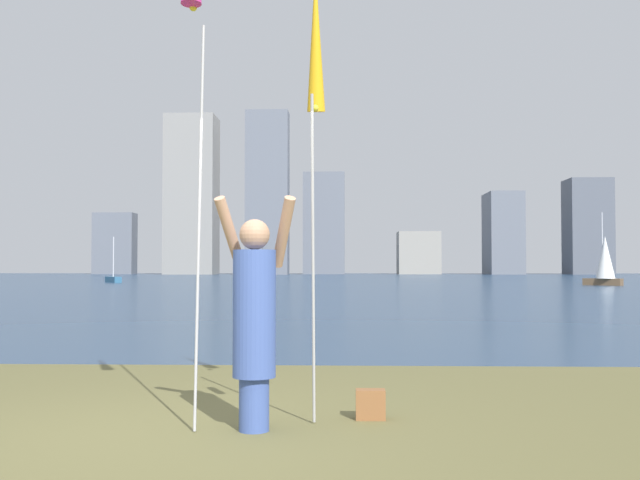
# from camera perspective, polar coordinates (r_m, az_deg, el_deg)

# --- Properties ---
(ground) EXTENTS (120.00, 138.00, 0.12)m
(ground) POSITION_cam_1_polar(r_m,az_deg,el_deg) (56.68, 0.67, -3.32)
(ground) COLOR brown
(person) EXTENTS (0.68, 0.50, 1.85)m
(person) POSITION_cam_1_polar(r_m,az_deg,el_deg) (5.99, -4.98, -5.63)
(person) COLOR #3F59A5
(person) RESTS_ON ground
(kite_flag_right) EXTENTS (0.16, 0.89, 3.90)m
(kite_flag_right) POSITION_cam_1_polar(r_m,az_deg,el_deg) (6.76, -0.33, 14.31)
(kite_flag_right) COLOR #B2B2B7
(kite_flag_right) RESTS_ON ground
(bag) EXTENTS (0.25, 0.16, 0.25)m
(bag) POSITION_cam_1_polar(r_m,az_deg,el_deg) (6.51, 3.84, -12.30)
(bag) COLOR brown
(bag) RESTS_ON ground
(sailboat_3) EXTENTS (2.33, 2.01, 4.79)m
(sailboat_3) POSITION_cam_1_polar(r_m,az_deg,el_deg) (52.54, 20.75, -1.50)
(sailboat_3) COLOR brown
(sailboat_3) RESTS_ON ground
(sailboat_5) EXTENTS (1.98, 2.69, 3.51)m
(sailboat_5) POSITION_cam_1_polar(r_m,az_deg,el_deg) (60.01, -15.38, -2.85)
(sailboat_5) COLOR #2D6084
(sailboat_5) RESTS_ON ground
(sailboat_7) EXTENTS (0.93, 2.47, 4.32)m
(sailboat_7) POSITION_cam_1_polar(r_m,az_deg,el_deg) (59.70, -4.36, -2.82)
(sailboat_7) COLOR white
(sailboat_7) RESTS_ON ground
(skyline_tower_0) EXTENTS (6.01, 3.14, 9.19)m
(skyline_tower_0) POSITION_cam_1_polar(r_m,az_deg,el_deg) (117.14, -15.26, -0.26)
(skyline_tower_0) COLOR slate
(skyline_tower_0) RESTS_ON ground
(skyline_tower_1) EXTENTS (7.26, 6.31, 23.37)m
(skyline_tower_1) POSITION_cam_1_polar(r_m,az_deg,el_deg) (113.09, -9.67, 3.35)
(skyline_tower_1) COLOR gray
(skyline_tower_1) RESTS_ON ground
(skyline_tower_2) EXTENTS (6.11, 3.90, 23.61)m
(skyline_tower_2) POSITION_cam_1_polar(r_m,az_deg,el_deg) (109.39, -3.99, 3.57)
(skyline_tower_2) COLOR slate
(skyline_tower_2) RESTS_ON ground
(skyline_tower_3) EXTENTS (6.19, 5.04, 15.25)m
(skyline_tower_3) POSITION_cam_1_polar(r_m,az_deg,el_deg) (113.97, 0.32, 1.24)
(skyline_tower_3) COLOR slate
(skyline_tower_3) RESTS_ON ground
(skyline_tower_4) EXTENTS (6.21, 5.98, 6.35)m
(skyline_tower_4) POSITION_cam_1_polar(r_m,az_deg,el_deg) (114.30, 7.45, -0.99)
(skyline_tower_4) COLOR gray
(skyline_tower_4) RESTS_ON ground
(skyline_tower_5) EXTENTS (4.92, 7.92, 12.11)m
(skyline_tower_5) POSITION_cam_1_polar(r_m,az_deg,el_deg) (115.42, 13.67, 0.47)
(skyline_tower_5) COLOR slate
(skyline_tower_5) RESTS_ON ground
(skyline_tower_6) EXTENTS (6.10, 5.68, 14.00)m
(skyline_tower_6) POSITION_cam_1_polar(r_m,az_deg,el_deg) (117.52, 19.59, 0.95)
(skyline_tower_6) COLOR #565B66
(skyline_tower_6) RESTS_ON ground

